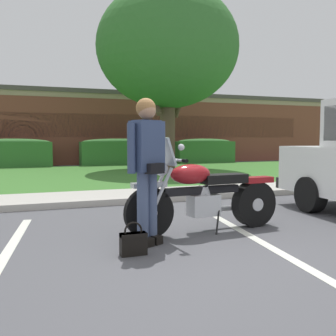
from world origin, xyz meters
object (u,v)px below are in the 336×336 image
Objects in this scene: rider_person at (147,160)px; hedge_center_right at (117,152)px; handbag at (133,242)px; shade_tree at (167,48)px; hedge_center_left at (14,153)px; hedge_right at (204,151)px; brick_building at (88,129)px; motorcycle at (210,195)px.

hedge_center_right is at bearing 78.44° from rider_person.
handbag is 11.91m from shade_tree.
hedge_center_left is at bearing 97.51° from rider_person.
hedge_right is at bearing 61.35° from handbag.
shade_tree is 0.27× the size of brick_building.
motorcycle is 1.32× the size of rider_person.
hedge_right is at bearing 0.00° from hedge_center_right.
motorcycle is 6.23× the size of handbag.
handbag is at bearing -126.44° from rider_person.
brick_building is at bearing 85.89° from motorcycle.
hedge_center_left is (-1.72, 13.03, -0.34)m from rider_person.
brick_building is at bearing 83.07° from rider_person.
hedge_right is at bearing -52.62° from brick_building.
shade_tree is (4.18, 10.19, 4.54)m from handbag.
motorcycle is 12.83m from hedge_center_right.
handbag is at bearing -112.30° from shade_tree.
motorcycle reaches higher than handbag.
hedge_center_left is (-1.45, 13.40, 0.51)m from handbag.
shade_tree reaches higher than hedge_center_left.
motorcycle is at bearing -97.57° from hedge_center_right.
rider_person is 13.15m from hedge_center_left.
hedge_center_right is (2.66, 13.03, -0.34)m from rider_person.
rider_person is at bearing -111.69° from shade_tree.
shade_tree is 5.30m from hedge_center_right.
hedge_center_right reaches higher than handbag.
rider_person is 11.20m from shade_tree.
hedge_center_left is at bearing -180.00° from hedge_right.
motorcycle reaches higher than hedge_center_right.
hedge_right is (4.38, 0.00, 0.00)m from hedge_center_right.
handbag is 0.12× the size of hedge_center_left.
brick_building is (1.36, 18.89, 1.30)m from motorcycle.
handbag is at bearing -118.65° from hedge_right.
motorcycle is 1.46m from handbag.
hedge_center_left is 0.12× the size of brick_building.
handbag is 13.49m from hedge_center_left.
shade_tree is at bearing -80.47° from brick_building.
hedge_center_left is at bearing 96.16° from handbag.
motorcycle is 18.98m from brick_building.
motorcycle reaches higher than hedge_right.
hedge_center_left is at bearing 101.95° from motorcycle.
hedge_right is at bearing 45.59° from shade_tree.
motorcycle is 1.14m from rider_person.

